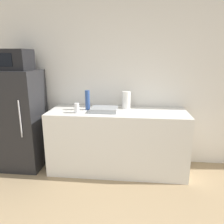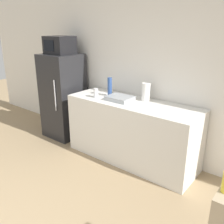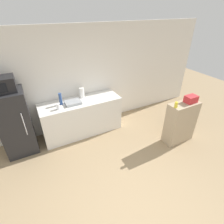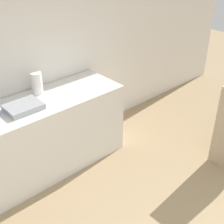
% 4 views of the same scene
% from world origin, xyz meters
% --- Properties ---
extents(wall_back, '(8.00, 0.06, 2.60)m').
position_xyz_m(wall_back, '(0.00, 2.90, 1.30)').
color(wall_back, white).
rests_on(wall_back, ground_plane).
extents(refrigerator, '(0.63, 0.63, 1.49)m').
position_xyz_m(refrigerator, '(-1.40, 2.50, 0.74)').
color(refrigerator, '#232326').
rests_on(refrigerator, ground_plane).
extents(microwave, '(0.45, 0.38, 0.29)m').
position_xyz_m(microwave, '(-1.40, 2.50, 1.63)').
color(microwave, black).
rests_on(microwave, refrigerator).
extents(counter, '(1.98, 0.67, 0.92)m').
position_xyz_m(counter, '(0.08, 2.52, 0.46)').
color(counter, silver).
rests_on(counter, ground_plane).
extents(sink_basin, '(0.37, 0.29, 0.06)m').
position_xyz_m(sink_basin, '(-0.11, 2.47, 0.95)').
color(sink_basin, '#9EA3A8').
rests_on(sink_basin, counter).
extents(bottle_tall, '(0.07, 0.07, 0.29)m').
position_xyz_m(bottle_tall, '(-0.37, 2.56, 1.06)').
color(bottle_tall, '#2D4C8C').
rests_on(bottle_tall, counter).
extents(bottle_short, '(0.07, 0.07, 0.14)m').
position_xyz_m(bottle_short, '(-0.48, 2.37, 0.98)').
color(bottle_short, silver).
rests_on(bottle_short, counter).
extents(paper_towel_roll, '(0.12, 0.12, 0.26)m').
position_xyz_m(paper_towel_roll, '(0.19, 2.70, 1.05)').
color(paper_towel_roll, white).
rests_on(paper_towel_roll, counter).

